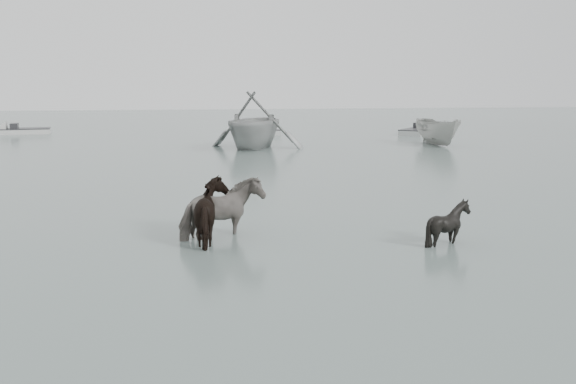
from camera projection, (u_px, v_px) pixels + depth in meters
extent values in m
plane|color=#546460|center=(302.00, 231.00, 15.89)|extent=(140.00, 140.00, 0.00)
imported|color=black|center=(221.00, 201.00, 15.18)|extent=(2.24, 1.82, 1.73)
imported|color=black|center=(215.00, 206.00, 14.85)|extent=(1.90, 2.03, 1.63)
imported|color=black|center=(449.00, 217.00, 14.60)|extent=(1.35, 1.27, 1.23)
imported|color=#A1A4A2|center=(254.00, 119.00, 35.34)|extent=(7.45, 7.86, 3.26)
imported|color=#A6A6A2|center=(438.00, 130.00, 37.11)|extent=(1.92, 4.56, 1.73)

